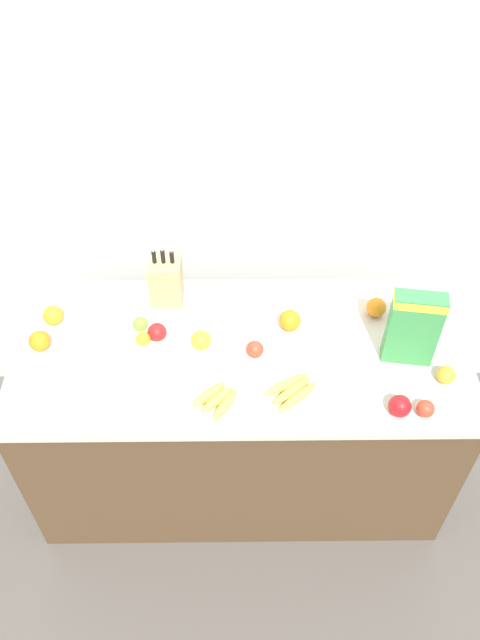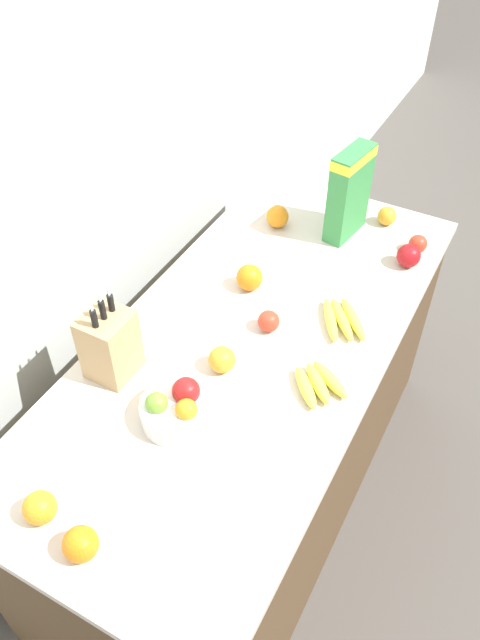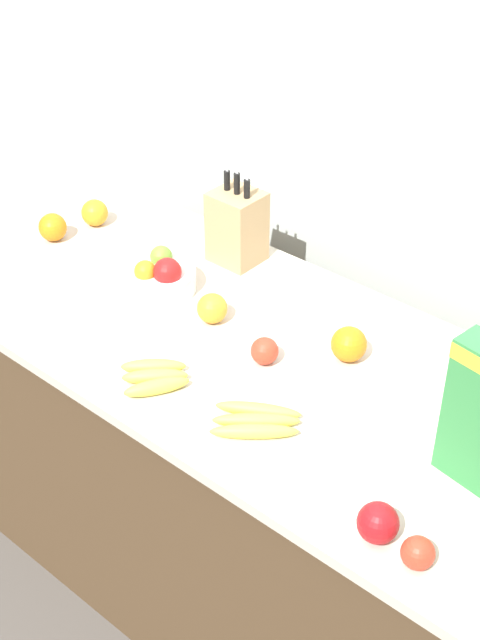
% 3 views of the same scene
% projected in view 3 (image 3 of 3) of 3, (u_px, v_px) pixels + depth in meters
% --- Properties ---
extents(ground_plane, '(14.00, 14.00, 0.00)m').
position_uv_depth(ground_plane, '(252.00, 580.00, 2.77)').
color(ground_plane, '#514C47').
extents(wall_back, '(9.00, 0.06, 2.60)m').
position_uv_depth(wall_back, '(406.00, 126.00, 2.40)').
color(wall_back, silver).
rests_on(wall_back, ground_plane).
extents(counter, '(1.83, 0.82, 0.91)m').
position_uv_depth(counter, '(253.00, 475.00, 2.51)').
color(counter, '#4C3823').
rests_on(counter, ground_plane).
extents(knife_block, '(0.14, 0.13, 0.30)m').
position_uv_depth(knife_block, '(237.00, 226.00, 2.53)').
color(knife_block, tan).
rests_on(knife_block, counter).
extents(fruit_bowl, '(0.21, 0.21, 0.11)m').
position_uv_depth(fruit_bowl, '(159.00, 277.00, 2.43)').
color(fruit_bowl, silver).
rests_on(fruit_bowl, counter).
extents(banana_bunch_left, '(0.22, 0.20, 0.03)m').
position_uv_depth(banana_bunch_left, '(256.00, 421.00, 1.99)').
color(banana_bunch_left, yellow).
rests_on(banana_bunch_left, counter).
extents(banana_bunch_right, '(0.19, 0.19, 0.04)m').
position_uv_depth(banana_bunch_right, '(155.00, 376.00, 2.12)').
color(banana_bunch_right, yellow).
rests_on(banana_bunch_right, counter).
extents(apple_rightmost, '(0.07, 0.07, 0.07)m').
position_uv_depth(apple_rightmost, '(265.00, 351.00, 2.17)').
color(apple_rightmost, red).
rests_on(apple_rightmost, counter).
extents(apple_leftmost, '(0.08, 0.08, 0.08)m').
position_uv_depth(apple_leftmost, '(378.00, 523.00, 1.72)').
color(apple_leftmost, '#A31419').
rests_on(apple_leftmost, counter).
extents(apple_near_bananas, '(0.07, 0.07, 0.07)m').
position_uv_depth(apple_near_bananas, '(418.00, 553.00, 1.67)').
color(apple_near_bananas, red).
rests_on(apple_near_bananas, counter).
extents(orange_near_bowl, '(0.08, 0.08, 0.08)m').
position_uv_depth(orange_near_bowl, '(95.00, 213.00, 2.73)').
color(orange_near_bowl, orange).
rests_on(orange_near_bowl, counter).
extents(orange_mid_left, '(0.08, 0.08, 0.08)m').
position_uv_depth(orange_mid_left, '(53.00, 227.00, 2.65)').
color(orange_mid_left, orange).
rests_on(orange_mid_left, counter).
extents(orange_front_center, '(0.09, 0.09, 0.09)m').
position_uv_depth(orange_front_center, '(349.00, 344.00, 2.18)').
color(orange_front_center, orange).
rests_on(orange_front_center, counter).
extents(orange_by_cereal, '(0.08, 0.08, 0.08)m').
position_uv_depth(orange_by_cereal, '(212.00, 308.00, 2.31)').
color(orange_by_cereal, orange).
rests_on(orange_by_cereal, counter).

